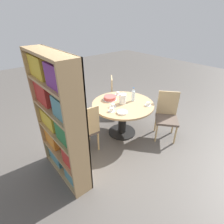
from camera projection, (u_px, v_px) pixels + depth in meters
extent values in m
plane|color=#56514C|center=(122.00, 132.00, 3.78)|extent=(14.00, 14.00, 0.00)
cylinder|color=black|center=(122.00, 132.00, 3.77)|extent=(0.57, 0.57, 0.03)
cylinder|color=black|center=(122.00, 119.00, 3.61)|extent=(0.16, 0.16, 0.64)
cylinder|color=tan|center=(123.00, 104.00, 3.44)|extent=(1.22, 1.22, 0.04)
cylinder|color=tan|center=(156.00, 133.00, 3.42)|extent=(0.03, 0.03, 0.40)
cylinder|color=tan|center=(175.00, 135.00, 3.36)|extent=(0.03, 0.03, 0.40)
cylinder|color=tan|center=(156.00, 123.00, 3.73)|extent=(0.03, 0.03, 0.40)
cylinder|color=tan|center=(173.00, 125.00, 3.67)|extent=(0.03, 0.03, 0.40)
cube|color=brown|center=(167.00, 120.00, 3.44)|extent=(0.59, 0.59, 0.04)
cube|color=tan|center=(168.00, 103.00, 3.47)|extent=(0.32, 0.27, 0.50)
cylinder|color=tan|center=(127.00, 109.00, 4.29)|extent=(0.03, 0.03, 0.40)
cylinder|color=tan|center=(126.00, 102.00, 4.60)|extent=(0.03, 0.03, 0.40)
cylinder|color=tan|center=(113.00, 109.00, 4.28)|extent=(0.03, 0.03, 0.40)
cylinder|color=tan|center=(112.00, 103.00, 4.59)|extent=(0.03, 0.03, 0.40)
cube|color=brown|center=(120.00, 98.00, 4.33)|extent=(0.59, 0.59, 0.04)
cube|color=tan|center=(112.00, 88.00, 4.20)|extent=(0.33, 0.27, 0.50)
cylinder|color=tan|center=(89.00, 132.00, 3.46)|extent=(0.03, 0.03, 0.40)
cylinder|color=tan|center=(72.00, 138.00, 3.28)|extent=(0.03, 0.03, 0.40)
cylinder|color=tan|center=(98.00, 141.00, 3.20)|extent=(0.03, 0.03, 0.40)
cylinder|color=tan|center=(81.00, 149.00, 3.02)|extent=(0.03, 0.03, 0.40)
cube|color=brown|center=(84.00, 130.00, 3.13)|extent=(0.45, 0.45, 0.04)
cube|color=tan|center=(88.00, 122.00, 2.86)|extent=(0.06, 0.40, 0.50)
cube|color=tan|center=(45.00, 109.00, 2.72)|extent=(0.04, 0.28, 1.88)
cube|color=tan|center=(78.00, 141.00, 2.04)|extent=(0.04, 0.28, 1.88)
cube|color=tan|center=(68.00, 120.00, 2.45)|extent=(1.05, 0.02, 1.88)
cube|color=tan|center=(68.00, 171.00, 2.83)|extent=(0.97, 0.27, 0.04)
cube|color=tan|center=(65.00, 154.00, 2.66)|extent=(0.97, 0.27, 0.04)
cube|color=tan|center=(61.00, 134.00, 2.47)|extent=(0.97, 0.27, 0.04)
cube|color=tan|center=(57.00, 111.00, 2.29)|extent=(0.97, 0.27, 0.04)
cube|color=tan|center=(52.00, 84.00, 2.10)|extent=(0.97, 0.27, 0.04)
cube|color=tan|center=(47.00, 53.00, 1.93)|extent=(0.97, 0.27, 0.04)
cube|color=teal|center=(59.00, 153.00, 2.95)|extent=(0.40, 0.21, 0.29)
cube|color=teal|center=(77.00, 175.00, 2.58)|extent=(0.40, 0.21, 0.25)
cube|color=orange|center=(56.00, 137.00, 2.80)|extent=(0.36, 0.21, 0.25)
cube|color=#B72D28|center=(75.00, 158.00, 2.39)|extent=(0.36, 0.21, 0.24)
cube|color=gold|center=(53.00, 118.00, 2.59)|extent=(0.44, 0.21, 0.23)
cube|color=#28703D|center=(70.00, 134.00, 2.23)|extent=(0.44, 0.21, 0.26)
cube|color=#B72D28|center=(47.00, 92.00, 2.40)|extent=(0.40, 0.21, 0.31)
cube|color=teal|center=(67.00, 108.00, 2.03)|extent=(0.40, 0.21, 0.26)
cube|color=gold|center=(42.00, 66.00, 2.21)|extent=(0.43, 0.21, 0.28)
cube|color=#703384|center=(62.00, 76.00, 1.85)|extent=(0.43, 0.21, 0.27)
cylinder|color=white|center=(123.00, 99.00, 3.38)|extent=(0.14, 0.14, 0.20)
cone|color=white|center=(123.00, 94.00, 3.32)|extent=(0.12, 0.12, 0.02)
sphere|color=white|center=(123.00, 93.00, 3.31)|extent=(0.02, 0.02, 0.02)
cylinder|color=silver|center=(133.00, 96.00, 3.48)|extent=(0.07, 0.07, 0.21)
cylinder|color=silver|center=(134.00, 90.00, 3.41)|extent=(0.03, 0.03, 0.06)
cylinder|color=#2D5184|center=(134.00, 88.00, 3.40)|extent=(0.04, 0.04, 0.01)
cylinder|color=silver|center=(110.00, 99.00, 3.57)|extent=(0.28, 0.28, 0.01)
cylinder|color=#C65651|center=(110.00, 98.00, 3.55)|extent=(0.25, 0.25, 0.07)
cylinder|color=silver|center=(112.00, 111.00, 3.15)|extent=(0.13, 0.13, 0.01)
cylinder|color=white|center=(112.00, 109.00, 3.13)|extent=(0.07, 0.07, 0.06)
cylinder|color=silver|center=(148.00, 105.00, 3.35)|extent=(0.13, 0.13, 0.01)
cylinder|color=white|center=(148.00, 104.00, 3.33)|extent=(0.07, 0.07, 0.06)
cylinder|color=silver|center=(113.00, 107.00, 3.30)|extent=(0.13, 0.13, 0.01)
cylinder|color=white|center=(113.00, 105.00, 3.28)|extent=(0.07, 0.07, 0.06)
cylinder|color=silver|center=(118.00, 95.00, 3.79)|extent=(0.13, 0.13, 0.01)
cylinder|color=white|center=(118.00, 93.00, 3.77)|extent=(0.07, 0.07, 0.06)
cylinder|color=white|center=(122.00, 113.00, 3.09)|extent=(0.19, 0.19, 0.01)
cylinder|color=white|center=(122.00, 112.00, 3.09)|extent=(0.19, 0.19, 0.01)
cylinder|color=white|center=(122.00, 112.00, 3.08)|extent=(0.19, 0.19, 0.01)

